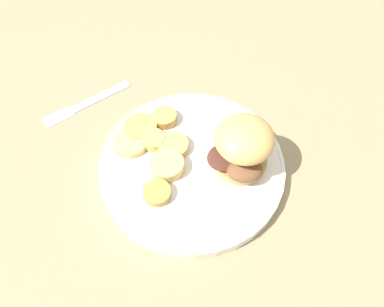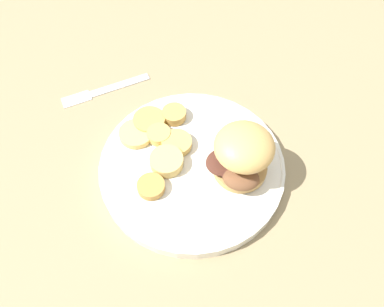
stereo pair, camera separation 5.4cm
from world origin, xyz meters
name	(u,v)px [view 1 (the left image)]	position (x,y,z in m)	size (l,w,h in m)	color
ground_plane	(192,170)	(0.00, 0.00, 0.00)	(4.00, 4.00, 0.00)	#937F5B
dinner_plate	(192,166)	(0.00, 0.00, 0.01)	(0.28, 0.28, 0.02)	white
sandwich	(242,148)	(-0.05, -0.05, 0.06)	(0.10, 0.09, 0.08)	tan
potato_round_0	(167,165)	(0.02, 0.03, 0.03)	(0.05, 0.05, 0.02)	#DBB766
potato_round_1	(154,140)	(0.07, 0.01, 0.03)	(0.04, 0.04, 0.01)	tan
potato_round_2	(158,194)	(0.00, 0.07, 0.03)	(0.04, 0.04, 0.01)	#BC8942
potato_round_3	(174,145)	(0.04, 0.00, 0.03)	(0.05, 0.05, 0.01)	tan
potato_round_4	(141,128)	(0.10, 0.01, 0.03)	(0.05, 0.05, 0.01)	tan
potato_round_5	(130,143)	(0.09, 0.04, 0.03)	(0.05, 0.05, 0.01)	#DBB766
potato_round_6	(164,117)	(0.09, -0.03, 0.03)	(0.04, 0.04, 0.01)	tan
fork	(87,102)	(0.23, 0.02, 0.00)	(0.05, 0.16, 0.00)	silver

